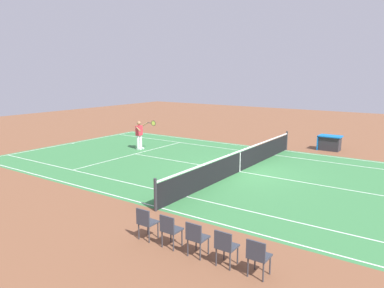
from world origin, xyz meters
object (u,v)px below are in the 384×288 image
tennis_ball (205,167)px  equipment_cart_tarped (329,143)px  spectator_chair_0 (258,255)px  spectator_chair_3 (170,228)px  tennis_net (240,161)px  tennis_player_near (140,134)px  spectator_chair_4 (146,221)px  spectator_chair_2 (196,236)px  spectator_chair_1 (225,245)px

tennis_ball → equipment_cart_tarped: 8.25m
spectator_chair_0 → spectator_chair_3: 2.39m
tennis_net → spectator_chair_3: 7.76m
tennis_player_near → tennis_ball: 5.58m
tennis_net → tennis_player_near: tennis_player_near is taller
spectator_chair_3 → equipment_cart_tarped: bearing=-90.5°
tennis_net → spectator_chair_4: tennis_net is taller
tennis_player_near → spectator_chair_2: bearing=138.6°
tennis_player_near → spectator_chair_4: bearing=133.5°
equipment_cart_tarped → spectator_chair_2: bearing=92.6°
tennis_net → spectator_chair_2: bearing=110.0°
tennis_player_near → tennis_ball: bearing=165.9°
tennis_ball → spectator_chair_2: bearing=121.3°
spectator_chair_1 → tennis_ball: bearing=-54.4°
tennis_ball → spectator_chair_4: (-2.82, 7.27, 0.49)m
spectator_chair_1 → spectator_chair_0: bearing=180.0°
tennis_net → spectator_chair_2: size_ratio=13.30×
tennis_player_near → equipment_cart_tarped: tennis_player_near is taller
tennis_net → spectator_chair_2: tennis_net is taller
tennis_net → equipment_cart_tarped: (-2.05, -7.10, -0.05)m
tennis_player_near → tennis_ball: (-5.34, 1.34, -0.90)m
spectator_chair_3 → equipment_cart_tarped: 14.61m
spectator_chair_4 → tennis_player_near: bearing=-46.5°
tennis_player_near → equipment_cart_tarped: bearing=-146.6°
spectator_chair_0 → spectator_chair_4: 3.19m
spectator_chair_2 → tennis_ball: bearing=-58.7°
tennis_player_near → spectator_chair_0: tennis_player_near is taller
tennis_net → equipment_cart_tarped: bearing=-106.1°
spectator_chair_1 → spectator_chair_2: (0.80, 0.00, 0.00)m
spectator_chair_0 → spectator_chair_1: (0.80, 0.00, 0.00)m
spectator_chair_4 → equipment_cart_tarped: spectator_chair_4 is taller
tennis_ball → spectator_chair_1: spectator_chair_1 is taller
spectator_chair_1 → tennis_net: bearing=-64.9°
spectator_chair_2 → spectator_chair_1: bearing=180.0°
spectator_chair_1 → spectator_chair_4: bearing=0.0°
tennis_player_near → spectator_chair_0: 14.25m
spectator_chair_1 → spectator_chair_4: size_ratio=1.00×
tennis_ball → spectator_chair_2: (-4.41, 7.27, 0.49)m
spectator_chair_0 → equipment_cart_tarped: bearing=-81.2°
tennis_ball → spectator_chair_0: size_ratio=0.08×
tennis_net → spectator_chair_1: tennis_net is taller
spectator_chair_1 → spectator_chair_2: 0.80m
tennis_ball → spectator_chair_4: spectator_chair_4 is taller
tennis_net → spectator_chair_0: 8.67m
equipment_cart_tarped → spectator_chair_3: bearing=89.5°
spectator_chair_2 → tennis_player_near: bearing=-41.4°
tennis_player_near → spectator_chair_3: tennis_player_near is taller
spectator_chair_1 → spectator_chair_3: bearing=0.0°
tennis_net → tennis_ball: bearing=8.2°
tennis_player_near → spectator_chair_2: tennis_player_near is taller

